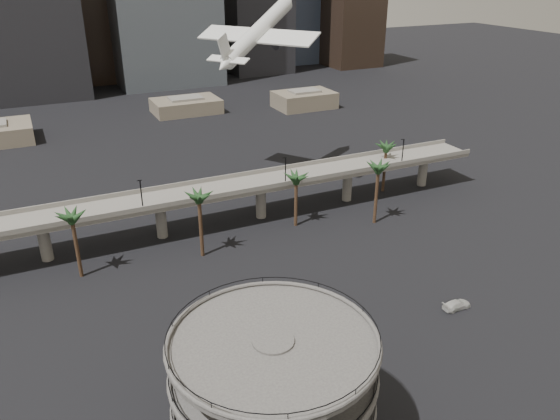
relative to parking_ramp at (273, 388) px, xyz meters
name	(u,v)px	position (x,y,z in m)	size (l,w,h in m)	color
ground	(352,396)	(13.00, 4.00, -9.84)	(700.00, 700.00, 0.00)	black
parking_ramp	(273,388)	(0.00, 0.00, 0.00)	(22.20, 22.20, 17.35)	#494644
overpass	(212,195)	(13.00, 59.00, -2.50)	(130.00, 9.30, 14.70)	slate
palm_trees	(278,181)	(24.58, 51.18, 1.46)	(76.40, 18.40, 14.00)	#4B3320
low_buildings	(150,114)	(19.89, 146.30, -6.97)	(135.00, 27.50, 6.80)	#6A5F4E
airborne_jet	(258,32)	(31.67, 77.03, 27.00)	(28.40, 27.32, 15.54)	silver
car_a	(300,306)	(15.73, 24.18, -9.14)	(1.64, 4.07, 1.39)	#AE1E18
car_b	(308,306)	(16.90, 23.49, -9.02)	(1.73, 4.96, 1.63)	black
car_c	(457,305)	(38.90, 13.55, -9.11)	(2.04, 5.01, 1.45)	silver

